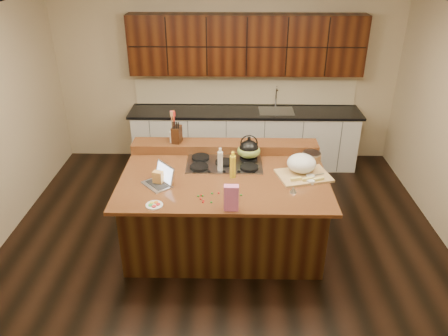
{
  "coord_description": "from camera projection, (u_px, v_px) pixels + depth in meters",
  "views": [
    {
      "loc": [
        0.08,
        -4.47,
        3.34
      ],
      "look_at": [
        0.0,
        0.05,
        1.0
      ],
      "focal_mm": 35.0,
      "sensor_mm": 36.0,
      "label": 1
    }
  ],
  "objects": [
    {
      "name": "room",
      "position": [
        224.0,
        142.0,
        4.88
      ],
      "size": [
        5.52,
        5.02,
        2.72
      ],
      "color": "black",
      "rests_on": "ground"
    },
    {
      "name": "gumdrop_11",
      "position": [
        203.0,
        196.0,
        4.67
      ],
      "size": [
        0.02,
        0.02,
        0.02
      ],
      "primitive_type": "ellipsoid",
      "color": "#198C26",
      "rests_on": "island"
    },
    {
      "name": "laptop",
      "position": [
        160.0,
        179.0,
        4.88
      ],
      "size": [
        0.41,
        0.42,
        0.23
      ],
      "rotation": [
        0.0,
        0.0,
        -0.86
      ],
      "color": "#B7B7BC",
      "rests_on": "island"
    },
    {
      "name": "kettle",
      "position": [
        249.0,
        149.0,
        5.38
      ],
      "size": [
        0.31,
        0.31,
        0.22
      ],
      "primitive_type": "ellipsoid",
      "rotation": [
        0.0,
        0.0,
        -0.37
      ],
      "color": "black",
      "rests_on": "cooktop"
    },
    {
      "name": "candy_plate",
      "position": [
        154.0,
        205.0,
        4.5
      ],
      "size": [
        0.23,
        0.23,
        0.01
      ],
      "primitive_type": "cylinder",
      "rotation": [
        0.0,
        0.0,
        0.35
      ],
      "color": "white",
      "rests_on": "island"
    },
    {
      "name": "gumdrop_8",
      "position": [
        203.0,
        202.0,
        4.55
      ],
      "size": [
        0.02,
        0.02,
        0.02
      ],
      "primitive_type": "ellipsoid",
      "color": "red",
      "rests_on": "island"
    },
    {
      "name": "ramekin_a",
      "position": [
        311.0,
        181.0,
        4.92
      ],
      "size": [
        0.13,
        0.13,
        0.04
      ],
      "primitive_type": "cylinder",
      "rotation": [
        0.0,
        0.0,
        0.36
      ],
      "color": "white",
      "rests_on": "island"
    },
    {
      "name": "kitchen_timer",
      "position": [
        293.0,
        189.0,
        4.73
      ],
      "size": [
        0.09,
        0.09,
        0.07
      ],
      "primitive_type": "cone",
      "rotation": [
        0.0,
        0.0,
        0.13
      ],
      "color": "silver",
      "rests_on": "island"
    },
    {
      "name": "back_counter",
      "position": [
        245.0,
        107.0,
        7.02
      ],
      "size": [
        3.7,
        0.66,
        2.4
      ],
      "color": "silver",
      "rests_on": "ground"
    },
    {
      "name": "island",
      "position": [
        224.0,
        209.0,
        5.29
      ],
      "size": [
        2.4,
        1.6,
        0.92
      ],
      "color": "black",
      "rests_on": "ground"
    },
    {
      "name": "gumdrop_1",
      "position": [
        241.0,
        195.0,
        4.68
      ],
      "size": [
        0.02,
        0.02,
        0.02
      ],
      "primitive_type": "ellipsoid",
      "color": "#198C26",
      "rests_on": "island"
    },
    {
      "name": "wooden_tray",
      "position": [
        302.0,
        166.0,
        5.07
      ],
      "size": [
        0.67,
        0.56,
        0.24
      ],
      "rotation": [
        0.0,
        0.0,
        0.26
      ],
      "color": "tan",
      "rests_on": "island"
    },
    {
      "name": "strainer_bowl",
      "position": [
        311.0,
        157.0,
        5.42
      ],
      "size": [
        0.25,
        0.25,
        0.09
      ],
      "primitive_type": "cylinder",
      "rotation": [
        0.0,
        0.0,
        0.05
      ],
      "color": "#996B3F",
      "rests_on": "island"
    },
    {
      "name": "gumdrop_5",
      "position": [
        211.0,
        202.0,
        4.55
      ],
      "size": [
        0.02,
        0.02,
        0.02
      ],
      "primitive_type": "ellipsoid",
      "color": "#198C26",
      "rests_on": "island"
    },
    {
      "name": "ramekin_c",
      "position": [
        298.0,
        159.0,
        5.42
      ],
      "size": [
        0.12,
        0.12,
        0.04
      ],
      "primitive_type": "cylinder",
      "rotation": [
        0.0,
        0.0,
        0.24
      ],
      "color": "white",
      "rests_on": "island"
    },
    {
      "name": "knife_block",
      "position": [
        177.0,
        134.0,
        5.61
      ],
      "size": [
        0.13,
        0.19,
        0.21
      ],
      "primitive_type": "cube",
      "rotation": [
        0.0,
        0.0,
        -0.16
      ],
      "color": "black",
      "rests_on": "back_ledge"
    },
    {
      "name": "ramekin_b",
      "position": [
        310.0,
        177.0,
        5.01
      ],
      "size": [
        0.13,
        0.13,
        0.04
      ],
      "primitive_type": "cylinder",
      "rotation": [
        0.0,
        0.0,
        0.39
      ],
      "color": "white",
      "rests_on": "island"
    },
    {
      "name": "gumdrop_6",
      "position": [
        201.0,
        195.0,
        4.68
      ],
      "size": [
        0.02,
        0.02,
        0.02
      ],
      "primitive_type": "ellipsoid",
      "color": "red",
      "rests_on": "island"
    },
    {
      "name": "green_bowl",
      "position": [
        249.0,
        151.0,
        5.4
      ],
      "size": [
        0.38,
        0.38,
        0.16
      ],
      "primitive_type": "ellipsoid",
      "rotation": [
        0.0,
        0.0,
        0.41
      ],
      "color": "olive",
      "rests_on": "cooktop"
    },
    {
      "name": "cooktop",
      "position": [
        224.0,
        163.0,
        5.34
      ],
      "size": [
        0.92,
        0.52,
        0.05
      ],
      "color": "gray",
      "rests_on": "island"
    },
    {
      "name": "back_ledge",
      "position": [
        225.0,
        146.0,
        5.67
      ],
      "size": [
        2.4,
        0.3,
        0.12
      ],
      "primitive_type": "cube",
      "color": "black",
      "rests_on": "island"
    },
    {
      "name": "oil_bottle",
      "position": [
        233.0,
        167.0,
        4.99
      ],
      "size": [
        0.08,
        0.08,
        0.27
      ],
      "primitive_type": "cylinder",
      "rotation": [
        0.0,
        0.0,
        0.08
      ],
      "color": "yellow",
      "rests_on": "island"
    },
    {
      "name": "utensil_crock",
      "position": [
        174.0,
        137.0,
        5.62
      ],
      "size": [
        0.15,
        0.15,
        0.14
      ],
      "primitive_type": "cylinder",
      "rotation": [
        0.0,
        0.0,
        0.3
      ],
      "color": "white",
      "rests_on": "back_ledge"
    },
    {
      "name": "gumdrop_9",
      "position": [
        227.0,
        199.0,
        4.6
      ],
      "size": [
        0.02,
        0.02,
        0.02
      ],
      "primitive_type": "ellipsoid",
      "color": "#198C26",
      "rests_on": "island"
    },
    {
      "name": "gumdrop_10",
      "position": [
        201.0,
        199.0,
        4.61
      ],
      "size": [
        0.02,
        0.02,
        0.02
      ],
      "primitive_type": "ellipsoid",
      "color": "red",
      "rests_on": "island"
    },
    {
      "name": "gumdrop_2",
      "position": [
        203.0,
        201.0,
        4.57
      ],
      "size": [
        0.02,
        0.02,
        0.02
      ],
      "primitive_type": "ellipsoid",
      "color": "red",
      "rests_on": "island"
    },
    {
      "name": "pink_bag",
      "position": [
        231.0,
        198.0,
        4.38
      ],
      "size": [
        0.15,
        0.08,
        0.28
      ],
      "primitive_type": "cube",
      "rotation": [
        0.0,
        0.0,
        -0.01
      ],
      "color": "pink",
      "rests_on": "island"
    },
    {
      "name": "package_box",
      "position": [
        158.0,
        178.0,
        4.88
      ],
      "size": [
        0.13,
        0.11,
        0.15
      ],
      "primitive_type": "cube",
      "rotation": [
        0.0,
        0.0,
        -0.31
      ],
      "color": "#E0A04F",
      "rests_on": "island"
    },
    {
      "name": "vinegar_bottle",
      "position": [
        220.0,
        162.0,
        5.13
      ],
      "size": [
        0.06,
        0.06,
        0.25
      ],
      "primitive_type": "cylinder",
      "rotation": [
        0.0,
        0.0,
        0.01
      ],
      "color": "silver",
      "rests_on": "island"
    },
    {
      "name": "gumdrop_0",
      "position": [
        236.0,
        199.0,
        4.6
      ],
      "size": [
        0.02,
        0.02,
        0.02
      ],
      "primitive_type": "ellipsoid",
      "color": "red",
      "rests_on": "island"
    },
    {
      "name": "gumdrop_4",
      "position": [
        219.0,
        193.0,
        4.72
      ],
      "size": [
        0.02,
        0.02,
        0.02
      ],
      "primitive_type": "ellipsoid",
      "color": "red",
      "rests_on": "island"
    },
    {
      "name": "gumdrop_12",
      "position": [
        236.0,
        194.0,
        4.69
      ],
      "size": [
        0.02,
        0.02,
        0.02
      ],
      "primitive_type": "ellipsoid",
      "color": "red",
      "rests_on": "island"
    },
    {
      "name": "gumdrop_7",
      "position": [
        212.0,
        193.0,
        4.71
      ],
      "size": [
        0.02,
        0.02,
        0.02
      ],
      "primitive_type": "ellipsoid",
      "color": "#198C26",
      "rests_on": "island"
    },
    {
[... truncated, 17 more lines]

